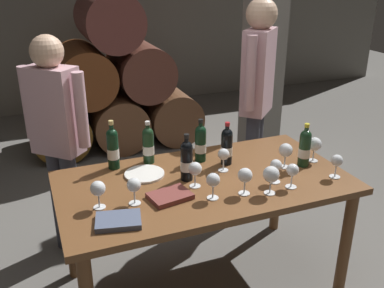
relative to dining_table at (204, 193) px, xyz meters
name	(u,v)px	position (x,y,z in m)	size (l,w,h in m)	color
ground_plane	(203,283)	(0.00, 0.00, -0.67)	(14.00, 14.00, 0.00)	#66635E
cellar_back_wall	(85,6)	(0.00, 4.20, 0.73)	(10.00, 0.24, 2.80)	slate
barrel_stack	(113,87)	(0.00, 2.60, -0.01)	(1.86, 0.90, 1.69)	brown
stone_pillar	(264,35)	(1.30, 1.60, 0.63)	(0.32, 0.32, 2.60)	slate
dining_table	(204,193)	(0.00, 0.00, 0.00)	(1.70, 0.90, 0.76)	brown
wine_bottle_0	(113,148)	(-0.46, 0.35, 0.23)	(0.07, 0.07, 0.31)	black
wine_bottle_1	(227,146)	(0.22, 0.16, 0.21)	(0.07, 0.07, 0.28)	black
wine_bottle_2	(305,148)	(0.65, -0.05, 0.21)	(0.07, 0.07, 0.28)	#19381E
wine_bottle_3	(187,160)	(-0.10, 0.04, 0.22)	(0.07, 0.07, 0.29)	black
wine_bottle_4	(148,145)	(-0.24, 0.35, 0.21)	(0.07, 0.07, 0.28)	#19381E
wine_bottle_5	(201,143)	(0.08, 0.26, 0.21)	(0.07, 0.07, 0.28)	black
wine_glass_0	(134,186)	(-0.45, -0.12, 0.20)	(0.07, 0.07, 0.15)	white
wine_glass_1	(292,171)	(0.42, -0.27, 0.19)	(0.07, 0.07, 0.15)	white
wine_glass_2	(276,166)	(0.37, -0.18, 0.19)	(0.07, 0.07, 0.14)	white
wine_glass_3	(224,155)	(0.15, 0.07, 0.19)	(0.07, 0.07, 0.15)	white
wine_glass_4	(213,181)	(-0.04, -0.22, 0.20)	(0.08, 0.08, 0.15)	white
wine_glass_5	(271,175)	(0.27, -0.28, 0.21)	(0.09, 0.09, 0.16)	white
wine_glass_6	(286,151)	(0.53, -0.03, 0.20)	(0.09, 0.09, 0.16)	white
wine_glass_7	(337,161)	(0.73, -0.25, 0.19)	(0.07, 0.07, 0.14)	white
wine_glass_8	(195,170)	(-0.08, -0.06, 0.20)	(0.08, 0.08, 0.15)	white
wine_glass_9	(315,145)	(0.75, -0.01, 0.20)	(0.09, 0.09, 0.16)	white
wine_glass_10	(98,189)	(-0.63, -0.09, 0.20)	(0.08, 0.08, 0.15)	white
wine_glass_11	(245,176)	(0.14, -0.24, 0.20)	(0.08, 0.08, 0.15)	white
tasting_notebook	(170,196)	(-0.26, -0.13, 0.11)	(0.22, 0.16, 0.03)	brown
leather_ledger	(118,221)	(-0.57, -0.27, 0.11)	(0.22, 0.16, 0.03)	#4C5670
serving_plate	(144,174)	(-0.31, 0.19, 0.10)	(0.24, 0.24, 0.01)	white
sommelier_presenting	(257,89)	(0.76, 0.75, 0.37)	(0.37, 0.37, 1.72)	#383842
taster_seated_left	(57,130)	(-0.75, 0.72, 0.25)	(0.38, 0.37, 1.54)	#383842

